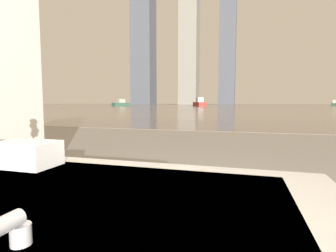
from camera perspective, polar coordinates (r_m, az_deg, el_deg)
The scene contains 8 objects.
towel_stack at distance 1.44m, azimuth -28.36°, elevation -5.35°, with size 0.28×0.19×0.12m.
harbor_water at distance 62.27m, azimuth 15.37°, elevation 4.19°, with size 180.00×110.00×0.01m.
harbor_boat_0 at distance 65.86m, azimuth -10.17°, elevation 4.85°, with size 3.62×4.65×1.68m.
harbor_boat_1 at distance 60.68m, azimuth 6.87°, elevation 4.97°, with size 3.86×5.52×1.97m.
harbor_boat_2 at distance 77.75m, azimuth 32.62°, elevation 4.10°, with size 2.81×4.19×1.49m.
skyline_tower_0 at distance 130.80m, azimuth -5.39°, elevation 19.18°, with size 9.67×9.88×65.37m.
skyline_tower_1 at distance 125.21m, azimuth 4.69°, elevation 20.61°, with size 8.05×9.98×68.64m.
skyline_tower_2 at distance 123.39m, azimuth 12.98°, elevation 21.21°, with size 6.74×10.00×70.62m.
Camera 1 is at (0.68, -0.26, 0.79)m, focal length 28.00 mm.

